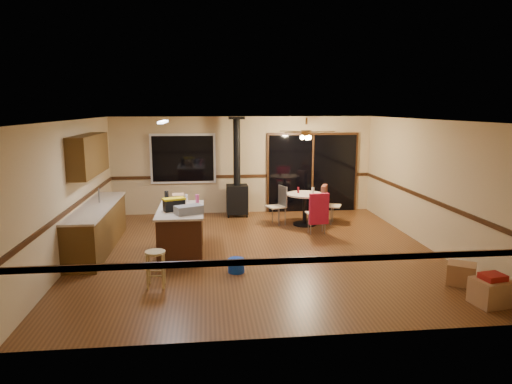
{
  "coord_description": "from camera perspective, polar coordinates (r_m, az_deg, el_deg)",
  "views": [
    {
      "loc": [
        -0.98,
        -8.7,
        2.83
      ],
      "look_at": [
        0.0,
        0.3,
        1.15
      ],
      "focal_mm": 32.0,
      "sensor_mm": 36.0,
      "label": 1
    }
  ],
  "objects": [
    {
      "name": "ceiling_fan",
      "position": [
        10.93,
        6.3,
        7.21
      ],
      "size": [
        0.24,
        0.24,
        0.55
      ],
      "color": "brown",
      "rests_on": "ceiling"
    },
    {
      "name": "fluorescent_strip",
      "position": [
        9.05,
        -11.54,
        8.59
      ],
      "size": [
        0.1,
        1.2,
        0.04
      ],
      "primitive_type": "cube",
      "color": "white",
      "rests_on": "ceiling"
    },
    {
      "name": "toolbox_grey",
      "position": [
        8.5,
        -8.41,
        -2.2
      ],
      "size": [
        0.56,
        0.46,
        0.15
      ],
      "primitive_type": "cube",
      "rotation": [
        0.0,
        0.0,
        0.43
      ],
      "color": "slate",
      "rests_on": "kitchen_island"
    },
    {
      "name": "box_corner_b",
      "position": [
        8.23,
        24.28,
        -9.3
      ],
      "size": [
        0.56,
        0.54,
        0.35
      ],
      "primitive_type": "cube",
      "rotation": [
        0.0,
        0.0,
        -0.57
      ],
      "color": "#9F6F46",
      "rests_on": "floor"
    },
    {
      "name": "chair_left",
      "position": [
        11.16,
        2.97,
        -1.09
      ],
      "size": [
        0.52,
        0.51,
        0.51
      ],
      "color": "#BEAE8D",
      "rests_on": "ground"
    },
    {
      "name": "window",
      "position": [
        12.24,
        -9.11,
        4.14
      ],
      "size": [
        1.72,
        0.1,
        1.32
      ],
      "primitive_type": "cube",
      "color": "black",
      "rests_on": "ground"
    },
    {
      "name": "bottle_pink",
      "position": [
        9.15,
        -7.34,
        -1.03
      ],
      "size": [
        0.08,
        0.08,
        0.23
      ],
      "primitive_type": "cylinder",
      "rotation": [
        0.0,
        0.0,
        0.07
      ],
      "color": "#D84C8C",
      "rests_on": "kitchen_island"
    },
    {
      "name": "glass_cream",
      "position": [
        11.08,
        7.13,
        0.17
      ],
      "size": [
        0.08,
        0.08,
        0.15
      ],
      "primitive_type": "cylinder",
      "rotation": [
        0.0,
        0.0,
        0.18
      ],
      "color": "beige",
      "rests_on": "dining_table"
    },
    {
      "name": "chair_rail",
      "position": [
        8.95,
        0.21,
        -1.29
      ],
      "size": [
        7.0,
        7.0,
        0.08
      ],
      "primitive_type": null,
      "color": "#351D0D",
      "rests_on": "ground"
    },
    {
      "name": "countertop",
      "position": [
        9.67,
        -19.36,
        -1.73
      ],
      "size": [
        0.64,
        3.04,
        0.04
      ],
      "primitive_type": "cube",
      "color": "#BFAB94",
      "rests_on": "lower_cabinets"
    },
    {
      "name": "upper_cabinets",
      "position": [
        9.74,
        -20.18,
        4.38
      ],
      "size": [
        0.35,
        2.0,
        0.8
      ],
      "primitive_type": "cube",
      "color": "#4F3414",
      "rests_on": "ground"
    },
    {
      "name": "kitchen_island",
      "position": [
        9.04,
        -9.32,
        -4.88
      ],
      "size": [
        0.88,
        1.68,
        0.9
      ],
      "color": "#3A1C0E",
      "rests_on": "ground"
    },
    {
      "name": "wall_front",
      "position": [
        5.51,
        4.31,
        -5.64
      ],
      "size": [
        7.0,
        0.0,
        7.0
      ],
      "primitive_type": "plane",
      "rotation": [
        -1.57,
        0.0,
        0.0
      ],
      "color": "tan",
      "rests_on": "ground"
    },
    {
      "name": "box_corner_a",
      "position": [
        7.6,
        27.34,
        -11.05
      ],
      "size": [
        0.57,
        0.5,
        0.38
      ],
      "primitive_type": "cube",
      "rotation": [
        0.0,
        0.0,
        0.17
      ],
      "color": "#9F6F46",
      "rests_on": "floor"
    },
    {
      "name": "bottle_white",
      "position": [
        9.55,
        -8.68,
        -0.78
      ],
      "size": [
        0.06,
        0.06,
        0.16
      ],
      "primitive_type": "cylinder",
      "rotation": [
        0.0,
        0.0,
        -0.14
      ],
      "color": "white",
      "rests_on": "kitchen_island"
    },
    {
      "name": "chair_right",
      "position": [
        11.37,
        8.62,
        -0.93
      ],
      "size": [
        0.59,
        0.57,
        0.7
      ],
      "color": "#BEAE8D",
      "rests_on": "ground"
    },
    {
      "name": "wall_back",
      "position": [
        12.34,
        -1.62,
        3.38
      ],
      "size": [
        7.0,
        0.0,
        7.0
      ],
      "primitive_type": "plane",
      "rotation": [
        1.57,
        0.0,
        0.0
      ],
      "color": "tan",
      "rests_on": "ground"
    },
    {
      "name": "chair_near",
      "position": [
        10.32,
        7.82,
        -2.08
      ],
      "size": [
        0.47,
        0.5,
        0.7
      ],
      "color": "#BEAE8D",
      "rests_on": "ground"
    },
    {
      "name": "wall_right",
      "position": [
        9.91,
        20.76,
        0.94
      ],
      "size": [
        0.0,
        7.0,
        7.0
      ],
      "primitive_type": "plane",
      "rotation": [
        1.57,
        0.0,
        -1.57
      ],
      "color": "tan",
      "rests_on": "ground"
    },
    {
      "name": "ceiling",
      "position": [
        8.76,
        0.22,
        9.0
      ],
      "size": [
        7.0,
        7.0,
        0.0
      ],
      "primitive_type": "plane",
      "rotation": [
        3.14,
        0.0,
        0.0
      ],
      "color": "silver",
      "rests_on": "ground"
    },
    {
      "name": "dining_table",
      "position": [
        11.15,
        6.13,
        -1.45
      ],
      "size": [
        0.89,
        0.89,
        0.78
      ],
      "color": "black",
      "rests_on": "ground"
    },
    {
      "name": "glass_red",
      "position": [
        11.15,
        5.3,
        0.25
      ],
      "size": [
        0.07,
        0.07,
        0.15
      ],
      "primitive_type": "cylinder",
      "rotation": [
        0.0,
        0.0,
        -0.36
      ],
      "color": "#590C14",
      "rests_on": "dining_table"
    },
    {
      "name": "box_on_island",
      "position": [
        9.31,
        -9.69,
        -0.93
      ],
      "size": [
        0.26,
        0.34,
        0.21
      ],
      "primitive_type": "cube",
      "rotation": [
        0.0,
        0.0,
        0.08
      ],
      "color": "#9F6F46",
      "rests_on": "kitchen_island"
    },
    {
      "name": "blue_bucket",
      "position": [
        8.06,
        -2.49,
        -9.16
      ],
      "size": [
        0.37,
        0.37,
        0.24
      ],
      "primitive_type": "cylinder",
      "rotation": [
        0.0,
        0.0,
        0.36
      ],
      "color": "#0D3ABD",
      "rests_on": "floor"
    },
    {
      "name": "lower_cabinets",
      "position": [
        9.77,
        -19.2,
        -4.32
      ],
      "size": [
        0.6,
        3.0,
        0.86
      ],
      "primitive_type": "cube",
      "color": "#4F3414",
      "rests_on": "ground"
    },
    {
      "name": "wood_stove",
      "position": [
        11.97,
        -2.38,
        0.39
      ],
      "size": [
        0.55,
        0.5,
        2.52
      ],
      "color": "black",
      "rests_on": "ground"
    },
    {
      "name": "floor",
      "position": [
        9.21,
        0.2,
        -7.4
      ],
      "size": [
        7.0,
        7.0,
        0.0
      ],
      "primitive_type": "plane",
      "color": "brown",
      "rests_on": "ground"
    },
    {
      "name": "wall_left",
      "position": [
        9.19,
        -22.03,
        0.15
      ],
      "size": [
        0.0,
        7.0,
        7.0
      ],
      "primitive_type": "plane",
      "rotation": [
        1.57,
        0.0,
        1.57
      ],
      "color": "tan",
      "rests_on": "ground"
    },
    {
      "name": "bottle_dark",
      "position": [
        9.25,
        -11.1,
        -0.79
      ],
      "size": [
        0.11,
        0.11,
        0.3
      ],
      "primitive_type": "cylinder",
      "rotation": [
        0.0,
        0.0,
        0.38
      ],
      "color": "black",
      "rests_on": "kitchen_island"
    },
    {
      "name": "bar_stool",
      "position": [
        7.55,
        -12.41,
        -9.37
      ],
      "size": [
        0.42,
        0.42,
        0.59
      ],
      "primitive_type": "cylinder",
      "rotation": [
        0.0,
        0.0,
        -0.4
      ],
      "color": "tan",
      "rests_on": "floor"
    },
    {
      "name": "toolbox_black",
      "position": [
        8.79,
        -10.2,
        -1.64
      ],
      "size": [
        0.43,
        0.33,
        0.21
      ],
      "primitive_type": "cube",
      "rotation": [
        0.0,
        0.0,
        0.37
      ],
      "color": "black",
      "rests_on": "kitchen_island"
    },
    {
      "name": "box_under_window",
      "position": [
        11.72,
        -8.9,
        -2.48
      ],
      "size": [
        0.69,
        0.63,
        0.44
      ],
      "primitive_type": "cube",
      "rotation": [
        0.0,
        0.0,
        0.43
      ],
      "color": "#9F6F46",
      "rests_on": "floor"
    },
    {
      "name": "box_small_red",
      "position": [
        7.52,
        27.49,
        -9.38
      ],
      "size": [
        0.36,
        0.32,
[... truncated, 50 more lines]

